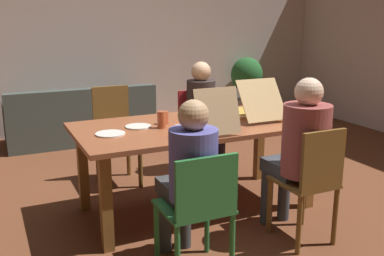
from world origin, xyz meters
The scene contains 19 objects.
ground_plane centered at (0.00, 0.00, 0.00)m, with size 20.00×20.00×0.00m, color brown.
back_wall centered at (0.00, 3.27, 1.35)m, with size 7.49×0.12×2.70m, color beige.
dining_table centered at (0.00, 0.00, 0.69)m, with size 2.07×1.04×0.78m.
chair_0 centered at (0.48, -0.94, 0.51)m, with size 0.39×0.42×0.91m.
person_0 centered at (0.48, -0.80, 0.73)m, with size 0.35×0.56×1.25m.
chair_1 centered at (-0.46, -0.99, 0.50)m, with size 0.44×0.41×0.86m.
person_1 centered at (-0.46, -0.84, 0.69)m, with size 0.31×0.53×1.18m.
chair_2 centered at (0.48, 0.97, 0.48)m, with size 0.39×0.41×0.88m.
person_2 centered at (0.48, 0.83, 0.71)m, with size 0.31×0.52×1.21m.
chair_3 centered at (-0.46, 0.98, 0.51)m, with size 0.40×0.46×0.98m.
pizza_box_0 centered at (0.54, 0.09, 0.83)m, with size 0.40×0.64×0.36m.
pizza_box_1 centered at (-0.04, -0.26, 0.83)m, with size 0.36×0.47×0.37m.
plate_0 centered at (-0.77, -0.04, 0.79)m, with size 0.23×0.23×0.01m.
plate_1 centered at (-0.50, 0.09, 0.79)m, with size 0.21×0.21×0.01m.
drinking_glass_0 centered at (0.76, -0.17, 0.84)m, with size 0.08×0.08×0.11m, color #E0CB64.
drinking_glass_1 centered at (-0.26, 0.10, 0.83)m, with size 0.07×0.07×0.11m, color #B75230.
drinking_glass_2 centered at (-0.33, -0.02, 0.85)m, with size 0.07×0.07×0.14m, color #B5502E.
couch centered at (-0.48, 2.66, 0.28)m, with size 1.94×0.77×0.77m.
potted_plant centered at (2.33, 2.92, 0.61)m, with size 0.52×0.52×1.03m.
Camera 1 is at (-1.61, -3.32, 1.67)m, focal length 41.42 mm.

